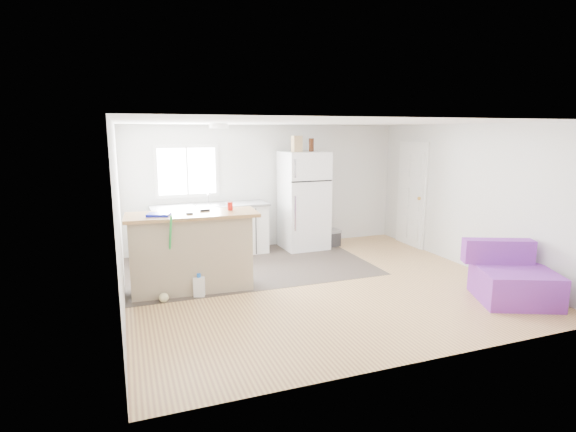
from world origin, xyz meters
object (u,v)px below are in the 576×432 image
(bottle_left, at_px, (311,145))
(bottle_right, at_px, (312,145))
(peninsula, at_px, (192,251))
(cooler, at_px, (329,238))
(red_cup, at_px, (230,206))
(blue_tray, at_px, (159,215))
(cardboard_box, at_px, (297,144))
(refrigerator, at_px, (304,200))
(cleaner_jug, at_px, (199,286))
(purple_seat, at_px, (512,280))
(kitchen_cabinets, at_px, (211,230))
(mop, at_px, (166,284))

(bottle_left, bearing_deg, bottle_right, 47.77)
(peninsula, height_order, cooler, peninsula)
(peninsula, xyz_separation_m, red_cup, (0.59, 0.05, 0.62))
(blue_tray, relative_size, cardboard_box, 1.00)
(cooler, height_order, blue_tray, blue_tray)
(refrigerator, bearing_deg, cleaner_jug, -142.01)
(purple_seat, bearing_deg, blue_tray, -179.28)
(refrigerator, distance_m, cleaner_jug, 3.21)
(refrigerator, relative_size, purple_seat, 1.54)
(bottle_right, bearing_deg, cleaner_jug, -142.05)
(bottle_right, bearing_deg, peninsula, -147.23)
(refrigerator, height_order, cardboard_box, cardboard_box)
(purple_seat, xyz_separation_m, cleaner_jug, (-3.99, 1.61, -0.14))
(blue_tray, bearing_deg, kitchen_cabinets, 60.14)
(blue_tray, relative_size, bottle_right, 1.20)
(purple_seat, bearing_deg, red_cup, 173.51)
(peninsula, relative_size, bottle_left, 7.51)
(cooler, distance_m, red_cup, 2.99)
(blue_tray, bearing_deg, bottle_left, 29.35)
(refrigerator, xyz_separation_m, cooler, (0.52, -0.07, -0.78))
(red_cup, relative_size, cardboard_box, 0.40)
(blue_tray, height_order, cardboard_box, cardboard_box)
(purple_seat, relative_size, cleaner_jug, 3.71)
(cleaner_jug, bearing_deg, refrigerator, 57.00)
(refrigerator, relative_size, blue_tray, 6.31)
(mop, bearing_deg, cleaner_jug, -13.93)
(refrigerator, relative_size, cooler, 4.05)
(blue_tray, distance_m, cardboard_box, 3.29)
(cardboard_box, xyz_separation_m, bottle_left, (0.28, -0.00, -0.03))
(cardboard_box, bearing_deg, refrigerator, 19.26)
(purple_seat, relative_size, red_cup, 10.27)
(cleaner_jug, distance_m, bottle_right, 3.74)
(peninsula, relative_size, blue_tray, 6.26)
(refrigerator, distance_m, bottle_right, 1.08)
(blue_tray, bearing_deg, purple_seat, -22.72)
(mop, distance_m, cardboard_box, 3.76)
(kitchen_cabinets, distance_m, cooler, 2.36)
(kitchen_cabinets, xyz_separation_m, cardboard_box, (1.65, -0.14, 1.56))
(bottle_left, bearing_deg, refrigerator, 151.45)
(cardboard_box, xyz_separation_m, bottle_right, (0.33, 0.06, -0.03))
(cleaner_jug, height_order, bottle_right, bottle_right)
(peninsula, xyz_separation_m, refrigerator, (2.43, 1.67, 0.37))
(purple_seat, distance_m, red_cup, 4.07)
(cooler, relative_size, cardboard_box, 1.56)
(peninsula, distance_m, purple_seat, 4.48)
(mop, height_order, bottle_left, bottle_left)
(cooler, relative_size, bottle_left, 1.87)
(bottle_right, bearing_deg, kitchen_cabinets, 177.59)
(cooler, height_order, cardboard_box, cardboard_box)
(purple_seat, height_order, bottle_right, bottle_right)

